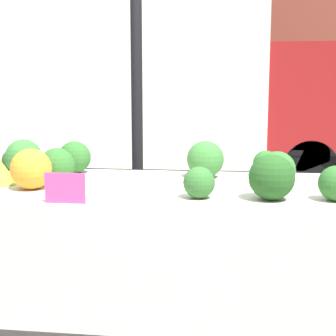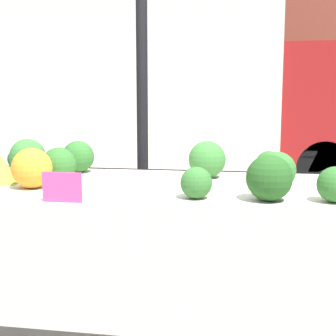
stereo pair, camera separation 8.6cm
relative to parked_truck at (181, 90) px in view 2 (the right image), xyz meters
The scene contains 17 objects.
building_facade 3.94m from the parked_truck, 80.78° to the left, with size 16.00×0.60×4.57m.
tent_pole 4.41m from the parked_truck, 85.68° to the right, with size 0.07×0.07×2.36m.
parked_truck is the anchor object (origin of this frame).
market_table 5.30m from the parked_truck, 83.27° to the right, with size 2.00×0.86×0.90m.
orange_cauliflower 5.34m from the parked_truck, 89.65° to the right, with size 0.18×0.18×0.18m.
romanesco_head 5.26m from the parked_truck, 91.82° to the right, with size 0.18×0.18×0.14m.
broccoli_head_0 5.17m from the parked_truck, 89.01° to the right, with size 0.17×0.17×0.17m.
broccoli_head_1 4.84m from the parked_truck, 93.51° to the right, with size 0.11×0.11×0.11m.
broccoli_head_2 5.58m from the parked_truck, 76.42° to the right, with size 0.14×0.14×0.14m.
broccoli_head_3 5.54m from the parked_truck, 78.96° to the right, with size 0.18×0.18×0.18m.
broccoli_head_4 5.30m from the parked_truck, 77.94° to the right, with size 0.17×0.17×0.17m.
broccoli_head_5 5.50m from the parked_truck, 81.89° to the right, with size 0.13×0.13×0.13m.
broccoli_head_6 4.89m from the parked_truck, 89.04° to the right, with size 0.17×0.17×0.17m.
broccoli_head_7 5.00m from the parked_truck, 81.02° to the right, with size 0.19×0.19×0.19m.
broccoli_head_8 4.97m from the parked_truck, 77.34° to the right, with size 0.13×0.13×0.13m.
broccoli_head_9 4.98m from the parked_truck, 91.86° to the right, with size 0.19×0.19×0.19m.
price_sign 5.60m from the parked_truck, 87.21° to the right, with size 0.16×0.01×0.12m.
Camera 2 is at (0.34, -2.09, 1.30)m, focal length 50.00 mm.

